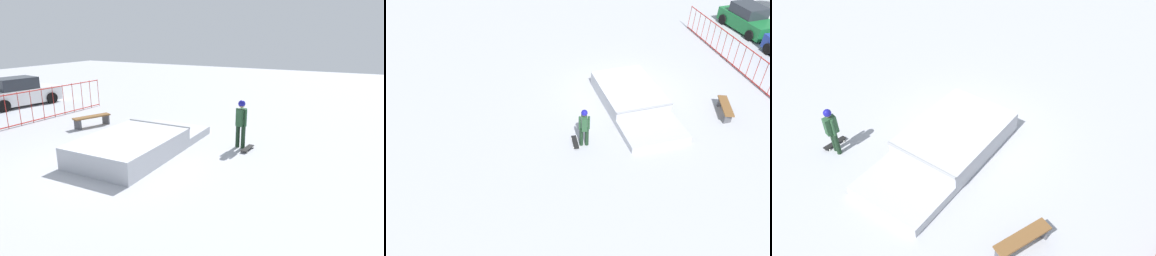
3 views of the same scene
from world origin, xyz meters
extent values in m
plane|color=#A8AAB2|center=(0.00, 0.00, 0.00)|extent=(60.00, 60.00, 0.00)
cube|color=#B0B3BB|center=(0.60, -0.04, 0.35)|extent=(3.63, 2.64, 0.70)
cube|color=#B0B3BB|center=(3.30, -0.01, 0.15)|extent=(1.83, 2.62, 0.30)
cylinder|color=gray|center=(2.40, -0.02, 0.70)|extent=(0.11, 2.60, 0.08)
cylinder|color=black|center=(3.19, -2.85, 0.41)|extent=(0.15, 0.15, 0.82)
cylinder|color=black|center=(3.15, -3.06, 0.41)|extent=(0.15, 0.15, 0.82)
cube|color=#264C2D|center=(3.17, -2.96, 1.12)|extent=(0.42, 0.29, 0.60)
cylinder|color=#264C2D|center=(3.21, -2.78, 1.12)|extent=(0.09, 0.09, 0.60)
cylinder|color=#264C2D|center=(3.13, -3.13, 1.12)|extent=(0.09, 0.09, 0.60)
sphere|color=tan|center=(3.17, -2.96, 1.57)|extent=(0.22, 0.22, 0.22)
sphere|color=navy|center=(3.17, -2.96, 1.60)|extent=(0.25, 0.25, 0.25)
cube|color=black|center=(3.01, -3.28, 0.08)|extent=(0.81, 0.27, 0.02)
cylinder|color=silver|center=(3.30, -3.19, 0.03)|extent=(0.06, 0.03, 0.06)
cylinder|color=silver|center=(3.28, -3.42, 0.03)|extent=(0.06, 0.03, 0.06)
cylinder|color=silver|center=(2.74, -3.14, 0.03)|extent=(0.06, 0.03, 0.06)
cylinder|color=silver|center=(2.72, -3.37, 0.03)|extent=(0.06, 0.03, 0.06)
cylinder|color=maroon|center=(0.00, 6.64, 1.45)|extent=(12.39, 0.51, 0.05)
cylinder|color=maroon|center=(0.00, 6.64, 0.10)|extent=(12.39, 0.51, 0.05)
cylinder|color=maroon|center=(-6.19, 6.87, 0.75)|extent=(0.03, 0.03, 1.50)
cylinder|color=maroon|center=(-5.60, 6.85, 0.75)|extent=(0.03, 0.03, 1.50)
cylinder|color=maroon|center=(-5.01, 6.82, 0.75)|extent=(0.03, 0.03, 1.50)
cylinder|color=maroon|center=(-4.42, 6.80, 0.75)|extent=(0.03, 0.03, 1.50)
cylinder|color=maroon|center=(-3.83, 6.78, 0.75)|extent=(0.03, 0.03, 1.50)
cylinder|color=maroon|center=(-3.24, 6.76, 0.75)|extent=(0.03, 0.03, 1.50)
cylinder|color=maroon|center=(-2.65, 6.74, 0.75)|extent=(0.03, 0.03, 1.50)
cylinder|color=maroon|center=(-2.06, 6.72, 0.75)|extent=(0.03, 0.03, 1.50)
cylinder|color=maroon|center=(-1.47, 6.69, 0.75)|extent=(0.03, 0.03, 1.50)
cylinder|color=maroon|center=(-0.88, 6.67, 0.75)|extent=(0.03, 0.03, 1.50)
cylinder|color=maroon|center=(-0.29, 6.65, 0.75)|extent=(0.03, 0.03, 1.50)
cylinder|color=maroon|center=(0.29, 6.63, 0.75)|extent=(0.03, 0.03, 1.50)
cylinder|color=maroon|center=(0.88, 6.61, 0.75)|extent=(0.03, 0.03, 1.50)
cylinder|color=maroon|center=(1.47, 6.59, 0.75)|extent=(0.03, 0.03, 1.50)
cube|color=brown|center=(2.81, 3.70, 0.45)|extent=(1.64, 0.96, 0.06)
cube|color=#4C4C51|center=(2.20, 3.94, 0.21)|extent=(0.08, 0.36, 0.42)
cube|color=#4C4C51|center=(3.41, 3.46, 0.21)|extent=(0.08, 0.36, 0.42)
cube|color=#196B33|center=(-4.92, 10.39, 0.56)|extent=(4.17, 1.87, 0.80)
cube|color=#262B33|center=(-5.12, 10.38, 1.28)|extent=(2.06, 1.58, 0.64)
cylinder|color=black|center=(-3.53, 9.59, 0.32)|extent=(0.65, 0.25, 0.64)
cylinder|color=black|center=(-6.30, 11.18, 0.32)|extent=(0.65, 0.25, 0.64)
cylinder|color=black|center=(-6.23, 9.48, 0.32)|extent=(0.65, 0.25, 0.64)
cylinder|color=black|center=(-1.66, 9.45, 0.32)|extent=(0.65, 0.27, 0.64)
camera|label=1|loc=(-7.38, -6.42, 3.93)|focal=30.33mm
camera|label=2|loc=(13.19, -5.90, 9.37)|focal=32.35mm
camera|label=3|loc=(8.34, 5.85, 8.96)|focal=36.88mm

